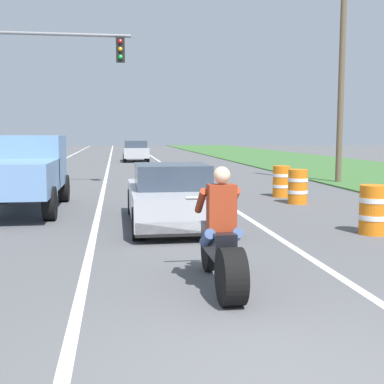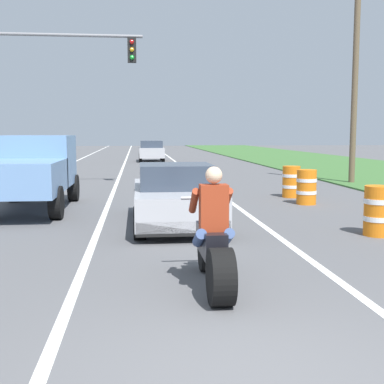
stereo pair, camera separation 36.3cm
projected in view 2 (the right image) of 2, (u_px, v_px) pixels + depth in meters
The scene contains 13 objects.
ground_plane at pixel (258, 383), 4.20m from camera, with size 160.00×160.00×0.00m, color #565659.
lane_stripe_left_solid at pixel (40, 178), 23.38m from camera, with size 0.14×120.00×0.01m, color white.
lane_stripe_right_solid at pixel (196, 177), 24.15m from camera, with size 0.14×120.00×0.01m, color white.
lane_stripe_centre_dashed at pixel (119, 177), 23.76m from camera, with size 0.14×120.00×0.01m, color white.
motorcycle_with_rider at pixel (213, 246), 6.62m from camera, with size 0.70×2.21×1.62m.
sports_car_silver at pixel (175, 197), 11.40m from camera, with size 1.84×4.30×1.37m.
pickup_truck_left_lane_light_blue at pixel (31, 169), 13.55m from camera, with size 2.02×4.80×1.98m.
traffic_light_mast_near at pixel (43, 78), 18.70m from camera, with size 5.51×0.34×6.00m.
utility_pole_roadside at pixel (355, 74), 20.29m from camera, with size 0.24×0.24×8.75m, color brown.
construction_barrel_nearest at pixel (378, 211), 10.19m from camera, with size 0.58×0.58×1.00m.
construction_barrel_mid at pixel (306, 187), 14.70m from camera, with size 0.58×0.58×1.00m.
construction_barrel_far at pixel (291, 182), 16.31m from camera, with size 0.58×0.58×1.00m.
distant_car_far_ahead at pixel (151, 151), 37.14m from camera, with size 1.80×4.00×1.50m.
Camera 2 is at (-0.97, -3.91, 2.04)m, focal length 47.84 mm.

